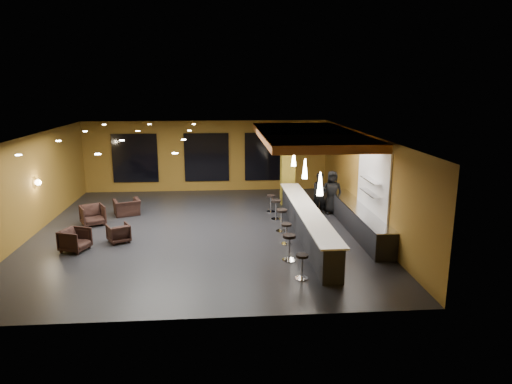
{
  "coord_description": "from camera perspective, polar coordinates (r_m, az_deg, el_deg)",
  "views": [
    {
      "loc": [
        0.71,
        -16.1,
        5.26
      ],
      "look_at": [
        2.0,
        0.5,
        1.3
      ],
      "focal_mm": 32.0,
      "sensor_mm": 36.0,
      "label": 1
    }
  ],
  "objects": [
    {
      "name": "staff_a",
      "position": [
        18.89,
        7.99,
        -0.54
      ],
      "size": [
        0.63,
        0.51,
        1.52
      ],
      "primitive_type": "imported",
      "rotation": [
        0.0,
        0.0,
        -0.29
      ],
      "color": "black",
      "rests_on": "floor"
    },
    {
      "name": "prep_counter",
      "position": [
        17.06,
        12.61,
        -3.4
      ],
      "size": [
        0.7,
        6.0,
        0.86
      ],
      "primitive_type": "cube",
      "color": "black",
      "rests_on": "floor"
    },
    {
      "name": "wall_back",
      "position": [
        22.93,
        -6.18,
        4.5
      ],
      "size": [
        12.0,
        0.1,
        3.5
      ],
      "primitive_type": "cube",
      "color": "brown",
      "rests_on": "floor"
    },
    {
      "name": "bar_stool_4",
      "position": [
        18.05,
        2.52,
        -1.89
      ],
      "size": [
        0.4,
        0.4,
        0.8
      ],
      "rotation": [
        0.0,
        0.0,
        -0.32
      ],
      "color": "silver",
      "rests_on": "floor"
    },
    {
      "name": "pendant_0",
      "position": [
        13.73,
        8.02,
        1.02
      ],
      "size": [
        0.2,
        0.2,
        0.7
      ],
      "primitive_type": "cone",
      "color": "white",
      "rests_on": "wood_soffit"
    },
    {
      "name": "bar_stool_0",
      "position": [
        12.73,
        5.77,
        -8.86
      ],
      "size": [
        0.36,
        0.36,
        0.71
      ],
      "rotation": [
        0.0,
        0.0,
        -0.31
      ],
      "color": "silver",
      "rests_on": "floor"
    },
    {
      "name": "wall_left",
      "position": [
        17.81,
        -26.65,
        0.57
      ],
      "size": [
        0.1,
        13.0,
        3.5
      ],
      "primitive_type": "cube",
      "color": "brown",
      "rests_on": "floor"
    },
    {
      "name": "wall_shelf_upper",
      "position": [
        16.07,
        14.2,
        1.45
      ],
      "size": [
        0.3,
        1.5,
        0.03
      ],
      "primitive_type": "cube",
      "color": "silver",
      "rests_on": "wall_right"
    },
    {
      "name": "armchair_b",
      "position": [
        16.23,
        -16.81,
        -4.94
      ],
      "size": [
        0.93,
        0.93,
        0.64
      ],
      "primitive_type": "imported",
      "rotation": [
        0.0,
        0.0,
        3.62
      ],
      "color": "black",
      "rests_on": "floor"
    },
    {
      "name": "wall_right",
      "position": [
        17.32,
        13.62,
        1.31
      ],
      "size": [
        0.1,
        13.0,
        3.5
      ],
      "primitive_type": "cube",
      "color": "brown",
      "rests_on": "floor"
    },
    {
      "name": "tile_backsplash",
      "position": [
        16.31,
        14.43,
        1.43
      ],
      "size": [
        0.06,
        3.2,
        2.4
      ],
      "primitive_type": "cube",
      "color": "white",
      "rests_on": "wall_right"
    },
    {
      "name": "window_left",
      "position": [
        23.2,
        -14.88,
        4.1
      ],
      "size": [
        2.2,
        0.06,
        2.4
      ],
      "primitive_type": "cube",
      "color": "black",
      "rests_on": "wall_back"
    },
    {
      "name": "column",
      "position": [
        20.22,
        3.99,
        3.35
      ],
      "size": [
        0.6,
        0.6,
        3.5
      ],
      "primitive_type": "cube",
      "color": "olive",
      "rests_on": "floor"
    },
    {
      "name": "armchair_a",
      "position": [
        15.86,
        -21.69,
        -5.59
      ],
      "size": [
        1.02,
        1.0,
        0.73
      ],
      "primitive_type": "imported",
      "rotation": [
        0.0,
        0.0,
        1.22
      ],
      "color": "black",
      "rests_on": "floor"
    },
    {
      "name": "bar_stool_5",
      "position": [
        19.09,
        1.88,
        -1.15
      ],
      "size": [
        0.37,
        0.37,
        0.74
      ],
      "rotation": [
        0.0,
        0.0,
        0.11
      ],
      "color": "silver",
      "rests_on": "floor"
    },
    {
      "name": "wall_sconce",
      "position": [
        18.19,
        -25.6,
        1.09
      ],
      "size": [
        0.22,
        0.22,
        0.22
      ],
      "primitive_type": "sphere",
      "color": "#FFE5B2",
      "rests_on": "wall_left"
    },
    {
      "name": "staff_b",
      "position": [
        19.43,
        8.07,
        0.02
      ],
      "size": [
        0.8,
        0.62,
        1.63
      ],
      "primitive_type": "imported",
      "rotation": [
        0.0,
        0.0,
        -0.01
      ],
      "color": "black",
      "rests_on": "floor"
    },
    {
      "name": "pendant_1",
      "position": [
        16.13,
        6.14,
        2.91
      ],
      "size": [
        0.2,
        0.2,
        0.7
      ],
      "primitive_type": "cone",
      "color": "white",
      "rests_on": "wood_soffit"
    },
    {
      "name": "armchair_d",
      "position": [
        19.43,
        -15.83,
        -1.84
      ],
      "size": [
        1.26,
        1.18,
        0.66
      ],
      "primitive_type": "imported",
      "rotation": [
        0.0,
        0.0,
        3.5
      ],
      "color": "black",
      "rests_on": "floor"
    },
    {
      "name": "wood_soffit",
      "position": [
        17.51,
        6.46,
        7.07
      ],
      "size": [
        3.6,
        8.0,
        0.28
      ],
      "primitive_type": "cube",
      "color": "#B26734",
      "rests_on": "ceiling"
    },
    {
      "name": "window_right",
      "position": [
        22.93,
        1.35,
        4.45
      ],
      "size": [
        2.2,
        0.06,
        2.4
      ],
      "primitive_type": "cube",
      "color": "black",
      "rests_on": "wall_back"
    },
    {
      "name": "wall_shelf_lower",
      "position": [
        16.17,
        14.11,
        -0.11
      ],
      "size": [
        0.3,
        1.5,
        0.03
      ],
      "primitive_type": "cube",
      "color": "silver",
      "rests_on": "wall_right"
    },
    {
      "name": "bar_top",
      "position": [
        15.95,
        6.34,
        -2.1
      ],
      "size": [
        0.78,
        8.1,
        0.05
      ],
      "primitive_type": "cube",
      "color": "white",
      "rests_on": "bar_counter"
    },
    {
      "name": "bar_counter",
      "position": [
        16.1,
        6.3,
        -3.9
      ],
      "size": [
        0.6,
        8.0,
        1.0
      ],
      "primitive_type": "cube",
      "color": "black",
      "rests_on": "floor"
    },
    {
      "name": "armchair_c",
      "position": [
        18.45,
        -19.73,
        -2.75
      ],
      "size": [
        1.12,
        1.13,
        0.77
      ],
      "primitive_type": "imported",
      "rotation": [
        0.0,
        0.0,
        0.48
      ],
      "color": "black",
      "rests_on": "floor"
    },
    {
      "name": "window_center",
      "position": [
        22.83,
        -6.19,
        4.33
      ],
      "size": [
        2.2,
        0.06,
        2.4
      ],
      "primitive_type": "cube",
      "color": "black",
      "rests_on": "wall_back"
    },
    {
      "name": "bar_stool_3",
      "position": [
        16.57,
        3.22,
        -3.2
      ],
      "size": [
        0.43,
        0.43,
        0.84
      ],
      "rotation": [
        0.0,
        0.0,
        -0.42
      ],
      "color": "silver",
      "rests_on": "floor"
    },
    {
      "name": "pendant_2",
      "position": [
        18.56,
        4.74,
        4.32
      ],
      "size": [
        0.2,
        0.2,
        0.7
      ],
      "primitive_type": "cone",
      "color": "white",
      "rests_on": "wood_soffit"
    },
    {
      "name": "bar_stool_1",
      "position": [
        13.92,
        4.16,
        -6.52
      ],
      "size": [
        0.42,
        0.42,
        0.83
      ],
      "rotation": [
        0.0,
        0.0,
        0.07
      ],
      "color": "silver",
      "rests_on": "floor"
    },
    {
      "name": "bar_stool_2",
      "position": [
        15.32,
        3.81,
        -4.89
      ],
      "size": [
        0.37,
        0.37,
        0.72
      ],
      "rotation": [
        0.0,
        0.0,
        -0.32
      ],
      "color": "silver",
      "rests_on": "floor"
    },
    {
      "name": "ceiling",
      "position": [
        16.2,
        -6.99,
        7.23
      ],
      "size": [
        12.0,
        13.0,
        0.1
      ],
      "primitive_type": "cube",
      "color": "black"
    },
    {
      "name": "staff_c",
      "position": [
        19.07,
        9.45,
        -0.03
      ],
      "size": [
        0.93,
        0.67,
        1.79
      ],
      "primitive_type": "imported",
      "rotation": [
        0.0,
        0.0,
        -0.11
      ],
      "color": "black",
      "rests_on": "floor"
    },
    {
      "name": "prep_top",
      "position": [
        16.93,
        12.69,
        -1.93
      ],
      "size": [
        0.72,
        6.0,
        0.03
      ],
      "primitive_type": "cube",
      "color": "silver",
      "rests_on": "prep_counter"
    },
    {
      "name": "floor",
      "position": [
        16.96,
        -6.64,
        -4.95
      ],
      "size": [
        12.0,
        13.0,
        0.1
      ],
      "primitive_type": "cube",
      "color": "black",
      "rests_on": "ground"
    },
    {
      "name": "wall_front",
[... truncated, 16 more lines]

